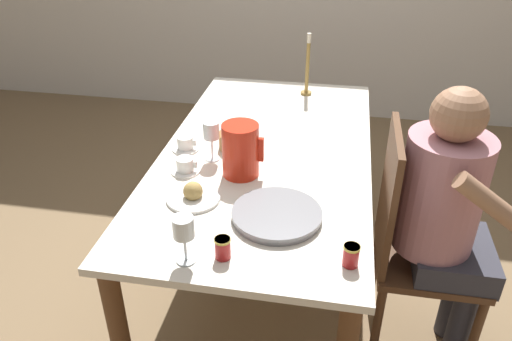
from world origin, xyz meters
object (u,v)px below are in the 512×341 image
object	(u,v)px
red_pitcher	(241,150)
wine_glass_juice	(184,230)
teacup_near_person	(185,166)
teacup_across	(186,144)
bread_plate	(193,195)
person_seated	(447,211)
jam_jar_red	(223,247)
chair_person_side	(412,242)
fruit_bowl	(239,139)
candlestick_tall	(307,71)
wine_glass_water	(211,132)
serving_tray	(277,215)
jam_jar_amber	(351,255)

from	to	relation	value
red_pitcher	wine_glass_juice	world-z (taller)	red_pitcher
teacup_near_person	teacup_across	distance (m)	0.19
bread_plate	wine_glass_juice	bearing A→B (deg)	-77.32
person_seated	teacup_near_person	bearing A→B (deg)	-93.87
wine_glass_juice	jam_jar_red	bearing A→B (deg)	17.77
teacup_near_person	person_seated	bearing A→B (deg)	-3.87
chair_person_side	fruit_bowl	size ratio (longest dim) A/B	5.54
red_pitcher	teacup_across	size ratio (longest dim) A/B	1.83
candlestick_tall	wine_glass_water	bearing A→B (deg)	-112.07
person_seated	teacup_near_person	distance (m)	1.03
teacup_near_person	chair_person_side	bearing A→B (deg)	-1.92
teacup_near_person	serving_tray	bearing A→B (deg)	-31.35
wine_glass_juice	candlestick_tall	bearing A→B (deg)	80.52
red_pitcher	fruit_bowl	size ratio (longest dim) A/B	1.23
wine_glass_juice	fruit_bowl	world-z (taller)	wine_glass_juice
chair_person_side	wine_glass_juice	world-z (taller)	chair_person_side
chair_person_side	fruit_bowl	distance (m)	0.85
teacup_near_person	jam_jar_red	xyz separation A→B (m)	(0.28, -0.49, 0.01)
serving_tray	jam_jar_red	world-z (taller)	jam_jar_red
fruit_bowl	person_seated	bearing A→B (deg)	-20.30
teacup_near_person	jam_jar_amber	distance (m)	0.81
teacup_near_person	jam_jar_amber	bearing A→B (deg)	-33.93
red_pitcher	wine_glass_juice	distance (m)	0.55
candlestick_tall	serving_tray	bearing A→B (deg)	-89.66
chair_person_side	jam_jar_amber	distance (m)	0.55
wine_glass_juice	teacup_across	bearing A→B (deg)	107.29
chair_person_side	wine_glass_water	size ratio (longest dim) A/B	5.70
wine_glass_water	fruit_bowl	world-z (taller)	wine_glass_water
chair_person_side	red_pitcher	world-z (taller)	chair_person_side
teacup_near_person	bread_plate	world-z (taller)	bread_plate
jam_jar_amber	wine_glass_water	bearing A→B (deg)	135.78
wine_glass_juice	teacup_across	world-z (taller)	wine_glass_juice
jam_jar_red	serving_tray	bearing A→B (deg)	59.79
fruit_bowl	wine_glass_juice	bearing A→B (deg)	-90.51
chair_person_side	serving_tray	distance (m)	0.61
red_pitcher	candlestick_tall	world-z (taller)	candlestick_tall
teacup_across	person_seated	bearing A→B (deg)	-13.23
wine_glass_juice	jam_jar_amber	distance (m)	0.52
teacup_near_person	serving_tray	size ratio (longest dim) A/B	0.37
jam_jar_red	fruit_bowl	bearing A→B (deg)	98.05
serving_tray	bread_plate	size ratio (longest dim) A/B	1.58
wine_glass_water	serving_tray	distance (m)	0.52
teacup_across	jam_jar_amber	bearing A→B (deg)	-41.14
wine_glass_juice	jam_jar_red	size ratio (longest dim) A/B	2.23
red_pitcher	serving_tray	xyz separation A→B (m)	(0.19, -0.28, -0.10)
chair_person_side	serving_tray	size ratio (longest dim) A/B	3.07
person_seated	jam_jar_red	bearing A→B (deg)	-60.63
teacup_across	fruit_bowl	bearing A→B (deg)	15.01
wine_glass_water	jam_jar_red	xyz separation A→B (m)	(0.19, -0.61, -0.09)
wine_glass_juice	candlestick_tall	size ratio (longest dim) A/B	0.49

